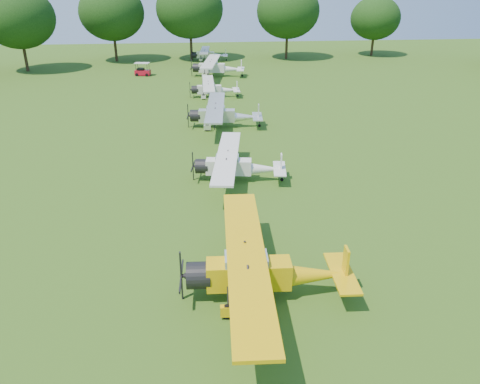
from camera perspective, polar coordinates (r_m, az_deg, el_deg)
The scene contains 9 objects.
ground at distance 29.43m, azimuth -0.50°, elevation -1.38°, with size 160.00×160.00×0.00m, color #305214.
tree_belt at distance 27.60m, azimuth 7.04°, elevation 14.27°, with size 137.36×130.27×14.52m.
aircraft_2 at distance 20.59m, azimuth 2.68°, elevation -9.42°, with size 7.68×12.23×2.41m.
aircraft_3 at distance 32.30m, azimuth -0.52°, elevation 3.38°, with size 6.59×10.44×2.05m.
aircraft_4 at distance 44.47m, azimuth -2.16°, elevation 9.52°, with size 7.11×11.32×2.22m.
aircraft_5 at distance 56.35m, azimuth -3.31°, elevation 12.54°, with size 5.92×9.41×1.86m.
aircraft_6 at distance 68.77m, azimuth -2.97°, elevation 15.03°, with size 7.69×12.18×2.39m.
aircraft_7 at distance 82.53m, azimuth -3.90°, elevation 16.46°, with size 6.22×9.92×1.95m.
golf_cart at distance 70.87m, azimuth -11.81°, elevation 14.21°, with size 2.32×1.67×1.81m.
Camera 1 is at (-2.52, -26.30, 12.96)m, focal length 35.00 mm.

